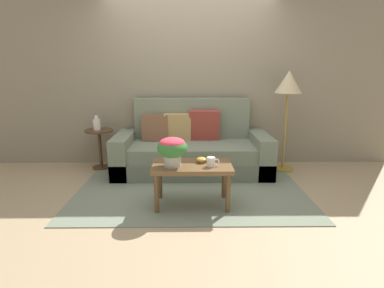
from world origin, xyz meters
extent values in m
plane|color=tan|center=(0.00, 0.00, 0.00)|extent=(14.00, 14.00, 0.00)
cube|color=gray|center=(0.00, 1.17, 1.34)|extent=(6.40, 0.12, 2.67)
cube|color=gray|center=(0.00, 0.00, 0.01)|extent=(2.78, 1.95, 0.01)
cube|color=#626B59|center=(0.03, 0.61, 0.12)|extent=(2.20, 0.91, 0.24)
cube|color=slate|center=(0.03, 0.59, 0.34)|extent=(1.73, 0.82, 0.20)
cube|color=slate|center=(0.03, 0.98, 0.63)|extent=(1.73, 0.16, 0.83)
cube|color=slate|center=(-0.95, 0.61, 0.28)|extent=(0.23, 0.91, 0.57)
cube|color=slate|center=(1.01, 0.61, 0.28)|extent=(0.23, 0.91, 0.57)
cube|color=#93382D|center=(0.21, 0.84, 0.66)|extent=(0.45, 0.19, 0.46)
cube|color=brown|center=(-0.52, 0.83, 0.63)|extent=(0.39, 0.20, 0.40)
cube|color=tan|center=(-0.19, 0.84, 0.63)|extent=(0.40, 0.15, 0.40)
cylinder|color=brown|center=(-0.36, -0.67, 0.21)|extent=(0.05, 0.05, 0.43)
cylinder|color=brown|center=(0.39, -0.67, 0.21)|extent=(0.05, 0.05, 0.43)
cylinder|color=brown|center=(-0.36, -0.29, 0.21)|extent=(0.05, 0.05, 0.43)
cylinder|color=brown|center=(0.39, -0.29, 0.21)|extent=(0.05, 0.05, 0.43)
cube|color=brown|center=(0.02, -0.48, 0.45)|extent=(0.85, 0.48, 0.05)
cylinder|color=#4C331E|center=(-1.36, 0.82, 0.01)|extent=(0.27, 0.27, 0.03)
cylinder|color=#4C331E|center=(-1.36, 0.82, 0.30)|extent=(0.05, 0.05, 0.54)
cylinder|color=#4C331E|center=(-1.36, 0.82, 0.58)|extent=(0.41, 0.41, 0.03)
cylinder|color=olive|center=(1.39, 0.72, 0.01)|extent=(0.31, 0.31, 0.03)
cylinder|color=olive|center=(1.39, 0.72, 0.59)|extent=(0.03, 0.03, 1.11)
cone|color=#C6B289|center=(1.39, 0.72, 1.30)|extent=(0.37, 0.37, 0.31)
cylinder|color=#B7B2A8|center=(-0.19, -0.54, 0.54)|extent=(0.18, 0.18, 0.13)
ellipsoid|color=#337533|center=(-0.19, -0.54, 0.67)|extent=(0.32, 0.32, 0.21)
ellipsoid|color=#DB384C|center=(-0.19, -0.54, 0.73)|extent=(0.27, 0.27, 0.11)
cylinder|color=white|center=(0.21, -0.55, 0.52)|extent=(0.09, 0.09, 0.10)
torus|color=white|center=(0.27, -0.55, 0.52)|extent=(0.07, 0.01, 0.07)
cylinder|color=gold|center=(0.12, -0.41, 0.48)|extent=(0.05, 0.05, 0.02)
ellipsoid|color=gold|center=(0.12, -0.41, 0.51)|extent=(0.11, 0.11, 0.05)
cylinder|color=silver|center=(-1.37, 0.81, 0.68)|extent=(0.11, 0.11, 0.16)
cylinder|color=silver|center=(-1.37, 0.81, 0.79)|extent=(0.05, 0.05, 0.05)
camera|label=1|loc=(-0.02, -3.56, 1.46)|focal=28.08mm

